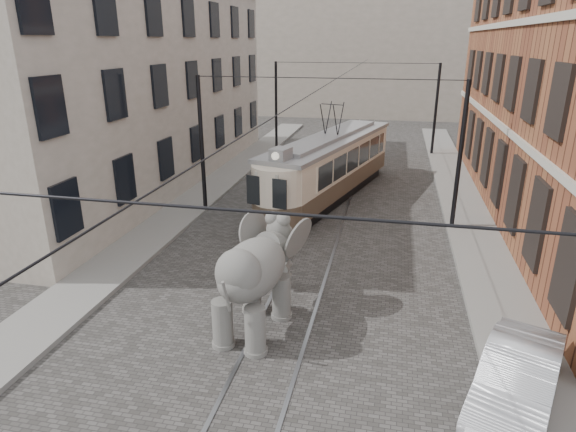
# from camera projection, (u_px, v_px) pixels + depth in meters

# --- Properties ---
(ground) EXTENTS (120.00, 120.00, 0.00)m
(ground) POSITION_uv_depth(u_px,v_px,m) (301.00, 282.00, 15.80)
(ground) COLOR #484542
(tram_rails) EXTENTS (1.54, 80.00, 0.02)m
(tram_rails) POSITION_uv_depth(u_px,v_px,m) (301.00, 282.00, 15.79)
(tram_rails) COLOR slate
(tram_rails) RESTS_ON ground
(sidewalk_right) EXTENTS (2.00, 60.00, 0.15)m
(sidewalk_right) POSITION_uv_depth(u_px,v_px,m) (499.00, 300.00, 14.59)
(sidewalk_right) COLOR slate
(sidewalk_right) RESTS_ON ground
(sidewalk_left) EXTENTS (2.00, 60.00, 0.15)m
(sidewalk_left) POSITION_uv_depth(u_px,v_px,m) (119.00, 262.00, 17.06)
(sidewalk_left) COLOR slate
(sidewalk_left) RESTS_ON ground
(stucco_building) EXTENTS (7.00, 24.00, 10.00)m
(stucco_building) POSITION_uv_depth(u_px,v_px,m) (131.00, 88.00, 25.47)
(stucco_building) COLOR gray
(stucco_building) RESTS_ON ground
(distant_block) EXTENTS (28.00, 10.00, 14.00)m
(distant_block) POSITION_uv_depth(u_px,v_px,m) (374.00, 44.00, 50.21)
(distant_block) COLOR gray
(distant_block) RESTS_ON ground
(catenary) EXTENTS (11.00, 30.20, 6.00)m
(catenary) POSITION_uv_depth(u_px,v_px,m) (320.00, 157.00, 19.42)
(catenary) COLOR black
(catenary) RESTS_ON ground
(tram) EXTENTS (5.32, 11.76, 4.58)m
(tram) POSITION_uv_depth(u_px,v_px,m) (331.00, 152.00, 23.59)
(tram) COLOR beige
(tram) RESTS_ON ground
(elephant) EXTENTS (3.18, 4.92, 2.82)m
(elephant) POSITION_uv_depth(u_px,v_px,m) (253.00, 283.00, 12.71)
(elephant) COLOR #63605B
(elephant) RESTS_ON ground
(parked_car) EXTENTS (2.80, 4.33, 1.35)m
(parked_car) POSITION_uv_depth(u_px,v_px,m) (517.00, 381.00, 10.19)
(parked_car) COLOR #A8A8AD
(parked_car) RESTS_ON ground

